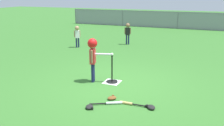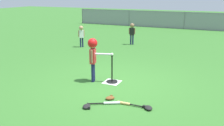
% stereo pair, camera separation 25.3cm
% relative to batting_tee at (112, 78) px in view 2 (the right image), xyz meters
% --- Properties ---
extents(ground_plane, '(60.00, 60.00, 0.00)m').
position_rel_batting_tee_xyz_m(ground_plane, '(0.16, -0.07, -0.13)').
color(ground_plane, '#336B28').
extents(home_plate, '(0.44, 0.44, 0.01)m').
position_rel_batting_tee_xyz_m(home_plate, '(0.00, -0.00, -0.12)').
color(home_plate, white).
rests_on(home_plate, ground_plane).
extents(batting_tee, '(0.32, 0.32, 0.76)m').
position_rel_batting_tee_xyz_m(batting_tee, '(0.00, 0.00, 0.00)').
color(batting_tee, black).
rests_on(batting_tee, ground_plane).
extents(baseball_on_tee, '(0.07, 0.07, 0.07)m').
position_rel_batting_tee_xyz_m(baseball_on_tee, '(0.00, 0.00, 0.67)').
color(baseball_on_tee, white).
rests_on(baseball_on_tee, batting_tee).
extents(batter_child, '(0.63, 0.34, 1.22)m').
position_rel_batting_tee_xyz_m(batter_child, '(-0.50, -0.15, 0.74)').
color(batter_child, '#191E4C').
rests_on(batter_child, ground_plane).
extents(fielder_deep_right, '(0.23, 0.21, 0.97)m').
position_rel_batting_tee_xyz_m(fielder_deep_right, '(-3.15, 3.63, 0.50)').
color(fielder_deep_right, '#191E4C').
rests_on(fielder_deep_right, ground_plane).
extents(fielder_near_right, '(0.29, 0.20, 1.01)m').
position_rel_batting_tee_xyz_m(fielder_near_right, '(-1.27, 5.11, 0.53)').
color(fielder_near_right, '#191E4C').
rests_on(fielder_near_right, ground_plane).
extents(spare_bat_silver, '(0.66, 0.40, 0.06)m').
position_rel_batting_tee_xyz_m(spare_bat_silver, '(0.51, -1.34, -0.10)').
color(spare_bat_silver, silver).
rests_on(spare_bat_silver, ground_plane).
extents(spare_bat_wood, '(0.59, 0.06, 0.06)m').
position_rel_batting_tee_xyz_m(spare_bat_wood, '(0.89, -1.20, -0.10)').
color(spare_bat_wood, '#DBB266').
rests_on(spare_bat_wood, ground_plane).
extents(glove_by_plate, '(0.25, 0.27, 0.07)m').
position_rel_batting_tee_xyz_m(glove_by_plate, '(1.39, -1.21, -0.09)').
color(glove_by_plate, black).
rests_on(glove_by_plate, ground_plane).
extents(glove_near_bats, '(0.26, 0.27, 0.07)m').
position_rel_batting_tee_xyz_m(glove_near_bats, '(0.44, -1.08, -0.09)').
color(glove_near_bats, brown).
rests_on(glove_near_bats, ground_plane).
extents(glove_tossed_aside, '(0.22, 0.26, 0.07)m').
position_rel_batting_tee_xyz_m(glove_tossed_aside, '(0.17, -1.69, -0.09)').
color(glove_tossed_aside, black).
rests_on(glove_tossed_aside, ground_plane).
extents(outfield_fence, '(16.06, 0.06, 1.15)m').
position_rel_batting_tee_xyz_m(outfield_fence, '(0.16, 11.57, 0.49)').
color(outfield_fence, slate).
rests_on(outfield_fence, ground_plane).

